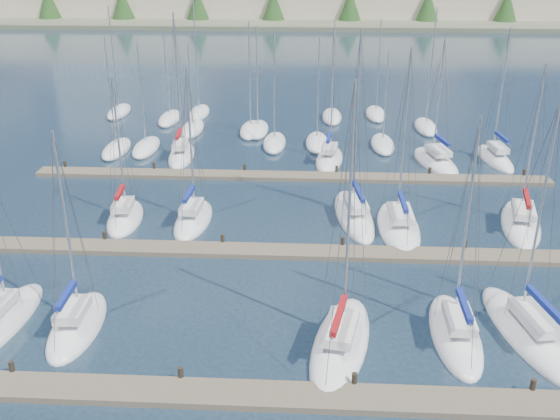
# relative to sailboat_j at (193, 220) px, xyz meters

# --- Properties ---
(ground) EXTENTS (400.00, 400.00, 0.00)m
(ground) POSITION_rel_sailboat_j_xyz_m (6.67, 39.38, -0.18)
(ground) COLOR #213343
(ground) RESTS_ON ground
(dock_near) EXTENTS (44.00, 1.93, 1.10)m
(dock_near) POSITION_rel_sailboat_j_xyz_m (6.67, -18.61, -0.03)
(dock_near) COLOR #6B5E4C
(dock_near) RESTS_ON ground
(dock_mid) EXTENTS (44.00, 1.93, 1.10)m
(dock_mid) POSITION_rel_sailboat_j_xyz_m (6.67, -4.61, -0.03)
(dock_mid) COLOR #6B5E4C
(dock_mid) RESTS_ON ground
(dock_far) EXTENTS (44.00, 1.93, 1.10)m
(dock_far) POSITION_rel_sailboat_j_xyz_m (6.67, 9.39, -0.03)
(dock_far) COLOR #6B5E4C
(dock_far) RESTS_ON ground
(sailboat_j) EXTENTS (2.73, 7.02, 11.90)m
(sailboat_j) POSITION_rel_sailboat_j_xyz_m (0.00, 0.00, 0.00)
(sailboat_j) COLOR white
(sailboat_j) RESTS_ON ground
(sailboat_e) EXTENTS (2.60, 7.68, 12.31)m
(sailboat_e) POSITION_rel_sailboat_j_xyz_m (16.14, -13.36, 0.00)
(sailboat_e) COLOR white
(sailboat_e) RESTS_ON ground
(sailboat_r) EXTENTS (2.98, 7.81, 12.65)m
(sailboat_r) POSITION_rel_sailboat_j_xyz_m (25.47, 15.07, 0.01)
(sailboat_r) COLOR white
(sailboat_r) RESTS_ON ground
(sailboat_b) EXTENTS (2.87, 7.85, 10.88)m
(sailboat_b) POSITION_rel_sailboat_j_xyz_m (-7.84, -13.44, -0.01)
(sailboat_b) COLOR white
(sailboat_b) RESTS_ON ground
(sailboat_l) EXTENTS (2.91, 8.82, 13.27)m
(sailboat_l) POSITION_rel_sailboat_j_xyz_m (14.76, -0.32, -0.01)
(sailboat_l) COLOR white
(sailboat_l) RESTS_ON ground
(sailboat_n) EXTENTS (2.84, 7.73, 13.77)m
(sailboat_n) POSITION_rel_sailboat_j_xyz_m (-3.76, 14.44, 0.01)
(sailboat_n) COLOR white
(sailboat_n) RESTS_ON ground
(sailboat_c) EXTENTS (2.71, 6.73, 11.42)m
(sailboat_c) POSITION_rel_sailboat_j_xyz_m (-3.69, -13.67, -0.00)
(sailboat_c) COLOR white
(sailboat_c) RESTS_ON ground
(sailboat_f) EXTENTS (4.22, 9.49, 13.06)m
(sailboat_f) POSITION_rel_sailboat_j_xyz_m (19.89, -13.01, -0.01)
(sailboat_f) COLOR white
(sailboat_f) RESTS_ON ground
(sailboat_d) EXTENTS (4.41, 9.05, 14.13)m
(sailboat_d) POSITION_rel_sailboat_j_xyz_m (10.18, -14.47, -0.00)
(sailboat_d) COLOR white
(sailboat_d) RESTS_ON ground
(sailboat_p) EXTENTS (3.25, 7.42, 12.40)m
(sailboat_p) POSITION_rel_sailboat_j_xyz_m (10.12, 14.01, 0.00)
(sailboat_p) COLOR white
(sailboat_p) RESTS_ON ground
(sailboat_k) EXTENTS (3.66, 9.64, 14.16)m
(sailboat_k) POSITION_rel_sailboat_j_xyz_m (11.72, 1.47, 0.00)
(sailboat_k) COLOR white
(sailboat_k) RESTS_ON ground
(sailboat_h) EXTENTS (3.00, 6.55, 11.05)m
(sailboat_h) POSITION_rel_sailboat_j_xyz_m (-5.03, 0.03, -0.00)
(sailboat_h) COLOR white
(sailboat_h) RESTS_ON ground
(sailboat_m) EXTENTS (4.46, 9.05, 12.10)m
(sailboat_m) POSITION_rel_sailboat_j_xyz_m (23.61, 0.70, -0.01)
(sailboat_m) COLOR white
(sailboat_m) RESTS_ON ground
(sailboat_q) EXTENTS (4.48, 8.52, 11.81)m
(sailboat_q) POSITION_rel_sailboat_j_xyz_m (19.81, 13.87, -0.01)
(sailboat_q) COLOR white
(sailboat_q) RESTS_ON ground
(distant_boats) EXTENTS (36.93, 20.75, 13.30)m
(distant_boats) POSITION_rel_sailboat_j_xyz_m (2.33, 23.14, 0.11)
(distant_boats) COLOR #9EA0A5
(distant_boats) RESTS_ON ground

